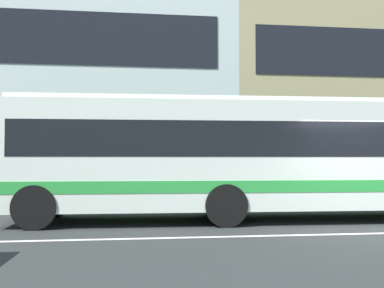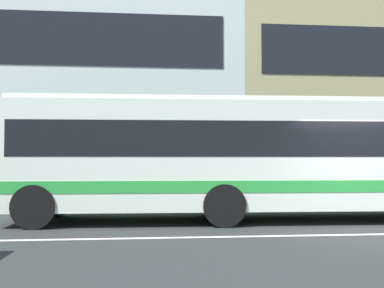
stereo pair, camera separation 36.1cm
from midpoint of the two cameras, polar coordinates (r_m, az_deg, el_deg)
ground_plane at (r=10.50m, az=21.53°, el=-10.40°), size 160.00×160.00×0.00m
lane_centre_line at (r=10.50m, az=21.53°, el=-10.38°), size 60.00×0.16×0.01m
hedge_row_far at (r=16.27m, az=11.84°, el=-5.38°), size 21.18×1.10×1.19m
apartment_block_right at (r=28.90m, az=22.22°, el=6.38°), size 19.18×9.72×11.42m
transit_bus at (r=11.88m, az=6.06°, el=-1.28°), size 12.26×2.88×3.09m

